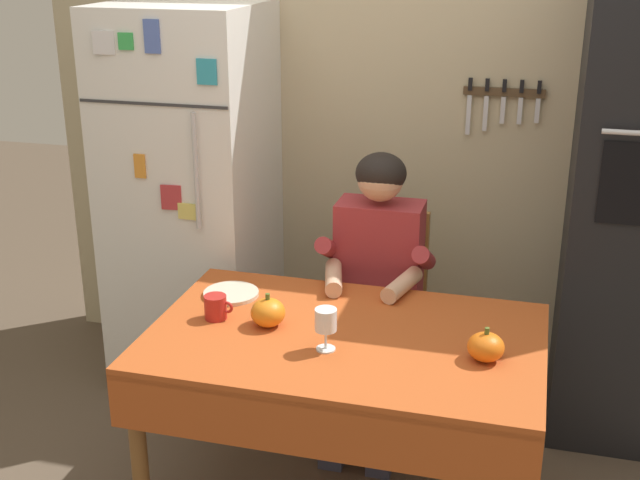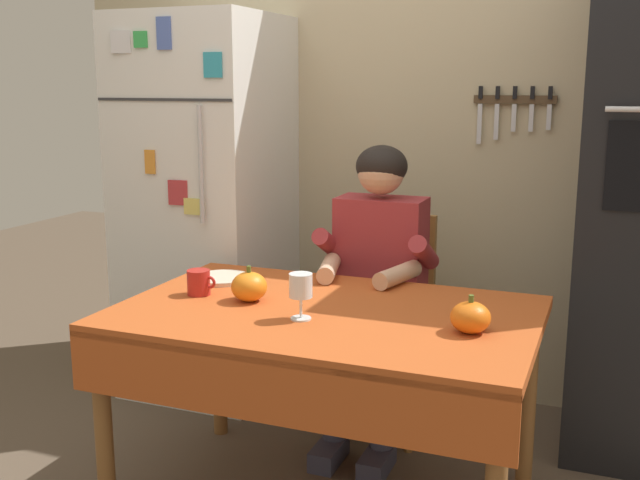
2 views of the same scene
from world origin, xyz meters
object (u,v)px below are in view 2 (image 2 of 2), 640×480
at_px(refrigerator, 207,208).
at_px(dining_table, 324,335).
at_px(seated_person, 376,271).
at_px(wine_glass, 301,287).
at_px(pumpkin_large, 470,317).
at_px(serving_tray, 222,278).
at_px(chair_behind_person, 388,311).
at_px(coffee_mug, 199,282).
at_px(pumpkin_medium, 249,287).

bearing_deg(refrigerator, dining_table, -42.91).
relative_size(seated_person, wine_glass, 8.17).
bearing_deg(pumpkin_large, serving_tray, 164.82).
distance_m(chair_behind_person, coffee_mug, 0.95).
bearing_deg(seated_person, chair_behind_person, 90.00).
height_order(seated_person, wine_glass, seated_person).
bearing_deg(pumpkin_medium, serving_tray, 136.34).
xyz_separation_m(seated_person, pumpkin_large, (0.50, -0.64, 0.05)).
height_order(pumpkin_large, serving_tray, pumpkin_large).
height_order(dining_table, seated_person, seated_person).
height_order(refrigerator, dining_table, refrigerator).
relative_size(refrigerator, dining_table, 1.29).
distance_m(wine_glass, pumpkin_large, 0.54).
bearing_deg(wine_glass, dining_table, 71.51).
height_order(refrigerator, coffee_mug, refrigerator).
relative_size(seated_person, coffee_mug, 11.23).
xyz_separation_m(dining_table, wine_glass, (-0.04, -0.11, 0.19)).
xyz_separation_m(refrigerator, seated_person, (0.94, -0.28, -0.16)).
xyz_separation_m(wine_glass, pumpkin_large, (0.53, 0.07, -0.06)).
bearing_deg(pumpkin_medium, chair_behind_person, 70.18).
distance_m(chair_behind_person, wine_glass, 0.96).
xyz_separation_m(chair_behind_person, pumpkin_large, (0.50, -0.83, 0.28)).
relative_size(wine_glass, serving_tray, 0.70).
bearing_deg(pumpkin_medium, seated_person, 64.52).
relative_size(refrigerator, pumpkin_large, 14.52).
xyz_separation_m(chair_behind_person, pumpkin_medium, (-0.28, -0.78, 0.28)).
distance_m(dining_table, wine_glass, 0.22).
xyz_separation_m(refrigerator, serving_tray, (0.44, -0.65, -0.15)).
height_order(chair_behind_person, serving_tray, chair_behind_person).
bearing_deg(refrigerator, serving_tray, -56.05).
xyz_separation_m(dining_table, pumpkin_medium, (-0.29, 0.02, 0.14)).
relative_size(wine_glass, pumpkin_large, 1.23).
bearing_deg(chair_behind_person, refrigerator, 174.52).
xyz_separation_m(seated_person, serving_tray, (-0.51, -0.37, 0.01)).
bearing_deg(dining_table, wine_glass, -108.49).
bearing_deg(coffee_mug, chair_behind_person, 57.76).
height_order(chair_behind_person, wine_glass, chair_behind_person).
relative_size(dining_table, pumpkin_large, 11.29).
relative_size(dining_table, seated_person, 1.12).
height_order(chair_behind_person, pumpkin_large, chair_behind_person).
distance_m(refrigerator, serving_tray, 0.80).
bearing_deg(seated_person, pumpkin_large, -52.00).
bearing_deg(chair_behind_person, seated_person, -90.00).
bearing_deg(chair_behind_person, serving_tray, -132.15).
height_order(coffee_mug, pumpkin_large, pumpkin_large).
xyz_separation_m(chair_behind_person, coffee_mug, (-0.48, -0.77, 0.27)).
bearing_deg(pumpkin_medium, coffee_mug, 178.03).
relative_size(dining_table, pumpkin_medium, 11.06).
bearing_deg(chair_behind_person, dining_table, -89.53).
height_order(refrigerator, chair_behind_person, refrigerator).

